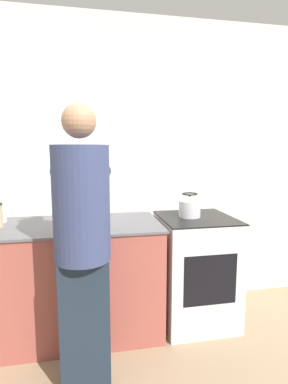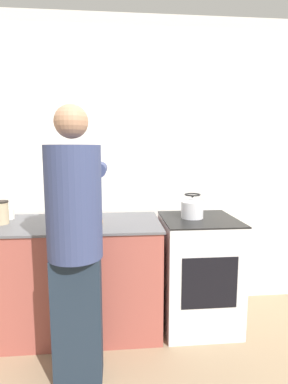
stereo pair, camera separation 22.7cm
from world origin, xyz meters
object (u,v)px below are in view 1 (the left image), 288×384
knife (83,225)px  kettle (190,207)px  person (83,239)px  cutting_board (83,226)px  oven (195,269)px

knife → kettle: (0.87, 0.12, 0.08)m
person → cutting_board: person is taller
person → knife: person is taller
kettle → oven: bearing=-21.0°
knife → kettle: 0.88m
knife → kettle: size_ratio=1.27×
person → kettle: bearing=32.8°
cutting_board → kettle: (0.86, 0.11, 0.09)m
cutting_board → knife: 0.02m
knife → person: bearing=-92.3°
person → kettle: (0.86, 0.56, 0.05)m
cutting_board → kettle: size_ratio=1.42×
cutting_board → knife: (-0.00, -0.01, 0.01)m
knife → oven: bearing=3.4°
cutting_board → person: bearing=-90.0°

